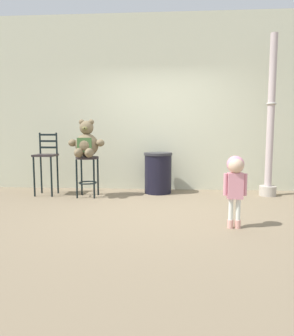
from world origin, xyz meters
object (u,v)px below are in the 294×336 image
object	(u,v)px
child_walking	(235,176)
bar_chair_empty	(46,159)
teddy_bear	(86,143)
lamppost	(270,133)
bar_stool_with_teddy	(87,168)
trash_bin	(158,173)

from	to	relation	value
child_walking	bar_chair_empty	size ratio (longest dim) A/B	0.76
teddy_bear	bar_chair_empty	distance (m)	0.88
bar_chair_empty	lamppost	bearing A→B (deg)	2.59
teddy_bear	bar_chair_empty	size ratio (longest dim) A/B	0.57
bar_stool_with_teddy	lamppost	xyz separation A→B (m)	(3.30, 0.31, 0.62)
child_walking	teddy_bear	bearing A→B (deg)	-54.65
child_walking	lamppost	xyz separation A→B (m)	(1.03, 2.06, 0.51)
bar_stool_with_teddy	lamppost	bearing A→B (deg)	5.45
bar_stool_with_teddy	lamppost	distance (m)	3.37
teddy_bear	child_walking	bearing A→B (deg)	-37.01
bar_stool_with_teddy	lamppost	size ratio (longest dim) A/B	0.25
bar_stool_with_teddy	teddy_bear	distance (m)	0.45
trash_bin	bar_chair_empty	bearing A→B (deg)	-171.74
bar_stool_with_teddy	trash_bin	xyz separation A→B (m)	(1.26, 0.43, -0.13)
child_walking	bar_chair_empty	xyz separation A→B (m)	(-3.08, 1.87, 0.02)
child_walking	trash_bin	distance (m)	2.41
bar_stool_with_teddy	bar_chair_empty	distance (m)	0.83
lamppost	bar_stool_with_teddy	bearing A→B (deg)	-174.55
teddy_bear	trash_bin	bearing A→B (deg)	20.15
child_walking	lamppost	bearing A→B (deg)	-134.17
lamppost	bar_chair_empty	xyz separation A→B (m)	(-4.11, -0.19, -0.49)
child_walking	lamppost	world-z (taller)	lamppost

